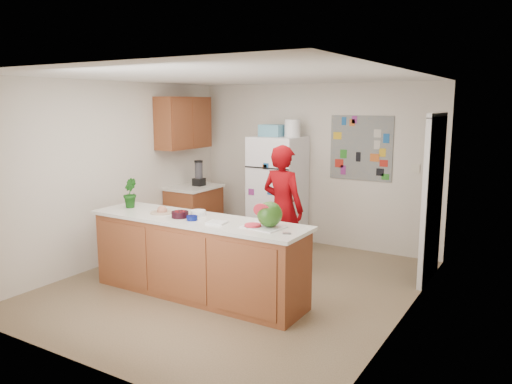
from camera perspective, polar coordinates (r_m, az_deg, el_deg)
The scene contains 26 objects.
floor at distance 6.23m, azimuth -2.29°, elevation -10.68°, with size 4.00×4.50×0.02m, color brown.
wall_back at distance 7.87m, azimuth 6.71°, elevation 3.09°, with size 4.00×0.02×2.50m, color beige.
wall_left at distance 7.20m, azimuth -15.88°, elevation 2.13°, with size 0.02×4.50×2.50m, color beige.
wall_right at distance 5.10m, azimuth 16.85°, elevation -1.06°, with size 0.02×4.50×2.50m, color beige.
ceiling at distance 5.84m, azimuth -2.47°, elevation 13.14°, with size 4.00×4.50×0.02m, color white.
doorway at distance 6.54m, azimuth 19.70°, elevation -0.89°, with size 0.03×0.85×2.04m, color black.
peninsula_base at distance 5.81m, azimuth -6.72°, elevation -7.60°, with size 2.60×0.62×0.88m, color brown.
peninsula_top at distance 5.69m, azimuth -6.82°, elevation -3.18°, with size 2.68×0.70×0.04m, color silver.
side_counter_base at distance 8.11m, azimuth -7.08°, elevation -2.59°, with size 0.60×0.80×0.86m, color brown.
side_counter_top at distance 8.02m, azimuth -7.15°, elevation 0.54°, with size 0.64×0.84×0.04m, color silver.
upper_cabinets at distance 7.96m, azimuth -8.28°, elevation 7.83°, with size 0.35×1.00×0.80m, color brown.
refrigerator at distance 7.79m, azimuth 2.48°, elevation 0.11°, with size 0.75×0.70×1.70m, color silver.
fridge_top_bin at distance 7.73m, azimuth 1.88°, elevation 7.05°, with size 0.35×0.28×0.18m, color #5999B2.
photo_collage at distance 7.54m, azimuth 11.91°, elevation 4.94°, with size 0.95×0.01×0.95m, color slate.
person at distance 6.56m, azimuth 3.07°, elevation -1.89°, with size 0.61×0.40×1.68m, color #750308.
blender_appliance at distance 8.02m, azimuth -6.56°, elevation 2.07°, with size 0.13×0.13×0.38m, color black.
cutting_board at distance 5.22m, azimuth 0.87°, elevation -4.02°, with size 0.41×0.31×0.01m, color silver.
watermelon at distance 5.18m, azimuth 1.56°, elevation -2.56°, with size 0.27×0.27×0.27m, color #2F5215.
watermelon_slice at distance 5.22m, azimuth -0.38°, elevation -3.81°, with size 0.17×0.17×0.02m, color red.
cherry_bowl at distance 5.73m, azimuth -8.67°, elevation -2.55°, with size 0.19×0.19×0.07m, color black.
white_bowl at distance 5.81m, azimuth -6.63°, elevation -2.39°, with size 0.17×0.17×0.06m, color white.
cobalt_bowl at distance 5.58m, azimuth -7.32°, elevation -2.96°, with size 0.12×0.12×0.05m, color #050E56.
plate at distance 6.00m, azimuth -10.68°, elevation -2.31°, with size 0.28×0.28×0.02m, color beige.
paper_towel at distance 5.41m, azimuth -4.49°, elevation -3.51°, with size 0.20×0.17×0.02m, color white.
keys at distance 4.97m, azimuth 3.54°, elevation -4.75°, with size 0.08×0.04×0.01m, color slate.
potted_plant at distance 6.39m, azimuth -14.26°, elevation -0.12°, with size 0.20×0.16×0.36m, color #184A13.
Camera 1 is at (3.21, -4.86, 2.20)m, focal length 35.00 mm.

